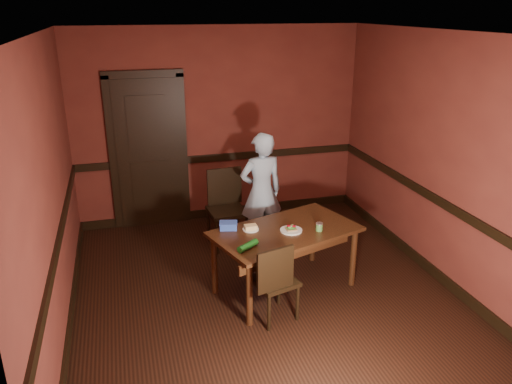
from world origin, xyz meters
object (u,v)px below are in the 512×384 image
cheese_saucer (251,228)px  sauce_jar (319,227)px  sandwich_plate (291,230)px  food_tub (228,226)px  person (261,192)px  dining_table (285,260)px  chair_far (227,210)px  chair_near (274,280)px

cheese_saucer → sauce_jar: bearing=-17.3°
sandwich_plate → sauce_jar: size_ratio=2.66×
sauce_jar → sandwich_plate: bearing=165.9°
food_tub → cheese_saucer: bearing=-6.6°
sauce_jar → food_tub: bearing=162.1°
person → sandwich_plate: 1.09m
dining_table → person: 1.12m
dining_table → cheese_saucer: bearing=146.5°
cheese_saucer → food_tub: bearing=160.2°
chair_far → sandwich_plate: chair_far is taller
sandwich_plate → food_tub: 0.66m
cheese_saucer → food_tub: 0.24m
sandwich_plate → cheese_saucer: size_ratio=1.35×
chair_far → sauce_jar: size_ratio=11.15×
food_tub → dining_table: bearing=-4.0°
chair_near → sandwich_plate: 0.62m
sandwich_plate → person: bearing=90.6°
dining_table → chair_near: (-0.27, -0.48, 0.07)m
sandwich_plate → sauce_jar: sauce_jar is taller
chair_near → chair_far: bearing=-102.1°
chair_near → dining_table: bearing=-134.8°
person → sandwich_plate: person is taller
dining_table → sandwich_plate: size_ratio=6.47×
person → sandwich_plate: size_ratio=6.46×
chair_near → sauce_jar: (0.60, 0.36, 0.33)m
dining_table → sauce_jar: sauce_jar is taller
food_tub → sandwich_plate: bearing=-6.4°
sandwich_plate → food_tub: size_ratio=1.10×
person → sandwich_plate: bearing=85.3°
dining_table → chair_near: bearing=-137.3°
sandwich_plate → cheese_saucer: 0.43m
dining_table → sandwich_plate: sandwich_plate is taller
person → sauce_jar: (0.30, -1.16, -0.00)m
dining_table → chair_far: 1.29m
chair_far → food_tub: (-0.21, -1.05, 0.26)m
chair_near → cheese_saucer: 0.66m
person → sauce_jar: person is taller
chair_near → food_tub: (-0.31, 0.66, 0.33)m
chair_far → sauce_jar: bearing=-67.3°
sandwich_plate → sauce_jar: (0.29, -0.07, 0.03)m
sandwich_plate → cheese_saucer: bearing=160.5°
chair_near → food_tub: bearing=-80.3°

